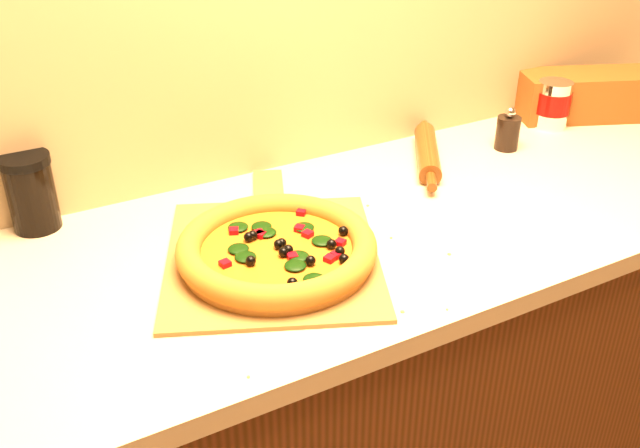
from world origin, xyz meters
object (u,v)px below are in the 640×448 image
(pizza_peel, at_px, (272,252))
(pizza, at_px, (277,249))
(dark_jar, at_px, (31,192))
(coffee_canister, at_px, (553,104))
(rolling_pin, at_px, (427,153))
(pepper_grinder, at_px, (508,132))

(pizza_peel, distance_m, pizza, 0.05)
(dark_jar, bearing_deg, pizza, -44.47)
(pizza, bearing_deg, coffee_canister, 15.57)
(rolling_pin, height_order, dark_jar, dark_jar)
(rolling_pin, xyz_separation_m, dark_jar, (-0.85, 0.12, 0.05))
(pizza_peel, height_order, pizza, pizza)
(pepper_grinder, xyz_separation_m, dark_jar, (-1.07, 0.15, 0.03))
(pizza, height_order, dark_jar, dark_jar)
(pizza, xyz_separation_m, pepper_grinder, (0.72, 0.20, 0.01))
(coffee_canister, bearing_deg, pizza_peel, -166.44)
(dark_jar, bearing_deg, coffee_canister, -4.23)
(pizza_peel, height_order, coffee_canister, coffee_canister)
(rolling_pin, distance_m, dark_jar, 0.86)
(pizza, distance_m, pepper_grinder, 0.74)
(coffee_canister, xyz_separation_m, dark_jar, (-1.27, 0.09, 0.01))
(pizza, bearing_deg, pepper_grinder, 15.54)
(rolling_pin, height_order, coffee_canister, coffee_canister)
(rolling_pin, relative_size, coffee_canister, 2.64)
(pizza_peel, distance_m, coffee_canister, 0.94)
(pepper_grinder, distance_m, dark_jar, 1.08)
(coffee_canister, bearing_deg, rolling_pin, -176.10)
(pizza, xyz_separation_m, dark_jar, (-0.36, 0.35, 0.05))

